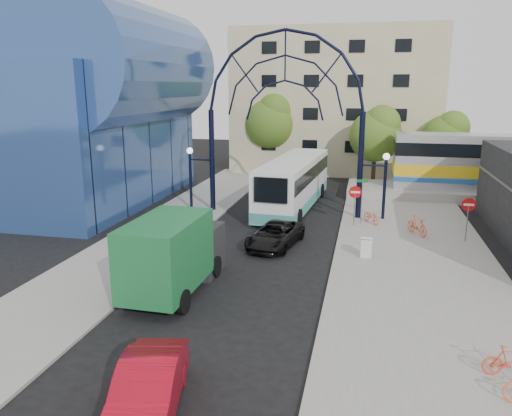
% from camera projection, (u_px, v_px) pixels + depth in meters
% --- Properties ---
extents(ground, '(120.00, 120.00, 0.00)m').
position_uv_depth(ground, '(227.00, 297.00, 20.79)').
color(ground, black).
rests_on(ground, ground).
extents(sidewalk_east, '(8.00, 56.00, 0.12)m').
position_uv_depth(sidewalk_east, '(419.00, 277.00, 22.86)').
color(sidewalk_east, gray).
rests_on(sidewalk_east, ground).
extents(plaza_west, '(5.00, 50.00, 0.12)m').
position_uv_depth(plaza_west, '(144.00, 242.00, 27.84)').
color(plaza_west, gray).
rests_on(plaza_west, ground).
extents(gateway_arch, '(13.64, 0.44, 12.10)m').
position_uv_depth(gateway_arch, '(285.00, 86.00, 32.00)').
color(gateway_arch, black).
rests_on(gateway_arch, ground).
extents(stop_sign, '(0.80, 0.07, 2.50)m').
position_uv_depth(stop_sign, '(355.00, 196.00, 30.66)').
color(stop_sign, slate).
rests_on(stop_sign, sidewalk_east).
extents(do_not_enter_sign, '(0.76, 0.07, 2.48)m').
position_uv_depth(do_not_enter_sign, '(468.00, 209.00, 27.45)').
color(do_not_enter_sign, slate).
rests_on(do_not_enter_sign, sidewalk_east).
extents(street_name_sign, '(0.70, 0.70, 2.80)m').
position_uv_depth(street_name_sign, '(362.00, 192.00, 31.11)').
color(street_name_sign, slate).
rests_on(street_name_sign, sidewalk_east).
extents(sandwich_board, '(0.55, 0.61, 0.99)m').
position_uv_depth(sandwich_board, '(366.00, 246.00, 25.08)').
color(sandwich_board, white).
rests_on(sandwich_board, sidewalk_east).
extents(transit_hall, '(16.50, 18.00, 14.50)m').
position_uv_depth(transit_hall, '(81.00, 112.00, 36.65)').
color(transit_hall, '#2E4E8F').
rests_on(transit_hall, ground).
extents(apartment_block, '(20.00, 12.10, 14.00)m').
position_uv_depth(apartment_block, '(337.00, 101.00, 51.82)').
color(apartment_block, tan).
rests_on(apartment_block, ground).
extents(tree_north_a, '(4.48, 4.48, 7.00)m').
position_uv_depth(tree_north_a, '(377.00, 133.00, 42.94)').
color(tree_north_a, '#382314').
rests_on(tree_north_a, ground).
extents(tree_north_b, '(5.12, 5.12, 8.00)m').
position_uv_depth(tree_north_b, '(272.00, 120.00, 48.70)').
color(tree_north_b, '#382314').
rests_on(tree_north_b, ground).
extents(tree_north_c, '(4.16, 4.16, 6.50)m').
position_uv_depth(tree_north_c, '(447.00, 136.00, 43.64)').
color(tree_north_c, '#382314').
rests_on(tree_north_c, ground).
extents(city_bus, '(3.75, 12.91, 3.50)m').
position_uv_depth(city_bus, '(294.00, 182.00, 35.83)').
color(city_bus, white).
rests_on(city_bus, ground).
extents(green_truck, '(2.71, 6.72, 3.36)m').
position_uv_depth(green_truck, '(175.00, 253.00, 21.17)').
color(green_truck, black).
rests_on(green_truck, ground).
extents(black_suv, '(2.96, 5.00, 1.30)m').
position_uv_depth(black_suv, '(275.00, 235.00, 27.24)').
color(black_suv, black).
rests_on(black_suv, ground).
extents(red_sedan, '(2.51, 4.78, 1.50)m').
position_uv_depth(red_sedan, '(147.00, 390.00, 13.18)').
color(red_sedan, '#A90A1C').
rests_on(red_sedan, ground).
extents(bike_near_a, '(1.36, 1.70, 0.87)m').
position_uv_depth(bike_near_a, '(371.00, 216.00, 31.48)').
color(bike_near_a, '#FE5932').
rests_on(bike_near_a, sidewalk_east).
extents(bike_near_b, '(1.40, 1.86, 1.11)m').
position_uv_depth(bike_near_b, '(417.00, 225.00, 28.97)').
color(bike_near_b, '#E7572E').
rests_on(bike_near_b, sidewalk_east).
extents(bike_far_b, '(1.68, 0.66, 0.98)m').
position_uv_depth(bike_far_b, '(511.00, 361.00, 14.85)').
color(bike_far_b, '#D8482B').
rests_on(bike_far_b, sidewalk_east).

